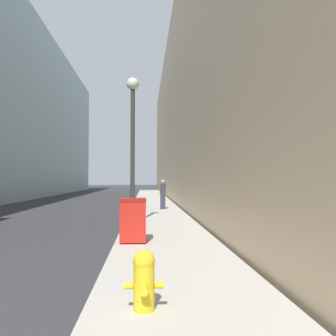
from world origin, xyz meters
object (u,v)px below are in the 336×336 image
(trash_bin, at_px, (133,220))
(lamppost, at_px, (133,132))
(fire_hydrant, at_px, (144,279))
(pedestrian_on_sidewalk, at_px, (163,194))

(trash_bin, distance_m, lamppost, 4.63)
(fire_hydrant, distance_m, trash_bin, 4.63)
(fire_hydrant, relative_size, pedestrian_on_sidewalk, 0.46)
(fire_hydrant, relative_size, trash_bin, 0.66)
(fire_hydrant, bearing_deg, lamppost, 93.23)
(fire_hydrant, xyz_separation_m, trash_bin, (-0.31, 4.61, 0.20))
(fire_hydrant, distance_m, pedestrian_on_sidewalk, 14.26)
(lamppost, bearing_deg, trash_bin, -87.49)
(trash_bin, relative_size, pedestrian_on_sidewalk, 0.71)
(lamppost, relative_size, pedestrian_on_sidewalk, 3.38)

